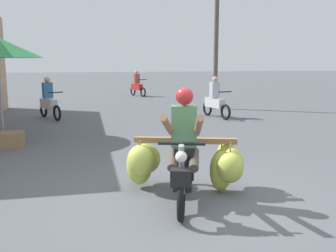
# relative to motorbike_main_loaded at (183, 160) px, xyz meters

# --- Properties ---
(ground_plane) EXTENTS (120.00, 120.00, 0.00)m
(ground_plane) POSITION_rel_motorbike_main_loaded_xyz_m (-0.02, -0.49, -0.50)
(ground_plane) COLOR #56595E
(motorbike_main_loaded) EXTENTS (1.82, 1.98, 1.58)m
(motorbike_main_loaded) POSITION_rel_motorbike_main_loaded_xyz_m (0.00, 0.00, 0.00)
(motorbike_main_loaded) COLOR black
(motorbike_main_loaded) RESTS_ON ground
(motorbike_distant_ahead_left) EXTENTS (0.88, 1.47, 1.40)m
(motorbike_distant_ahead_left) POSITION_rel_motorbike_main_loaded_xyz_m (-2.58, 7.89, 0.07)
(motorbike_distant_ahead_left) COLOR black
(motorbike_distant_ahead_left) RESTS_ON ground
(motorbike_distant_ahead_right) EXTENTS (0.77, 1.53, 1.40)m
(motorbike_distant_ahead_right) POSITION_rel_motorbike_main_loaded_xyz_m (1.38, 15.39, 0.07)
(motorbike_distant_ahead_right) COLOR black
(motorbike_distant_ahead_right) RESTS_ON ground
(motorbike_distant_far_ahead) EXTENTS (0.63, 1.59, 1.40)m
(motorbike_distant_far_ahead) POSITION_rel_motorbike_main_loaded_xyz_m (2.95, 7.02, 0.07)
(motorbike_distant_far_ahead) COLOR black
(motorbike_distant_far_ahead) RESTS_ON ground
(produce_crate) EXTENTS (0.56, 0.40, 0.36)m
(produce_crate) POSITION_rel_motorbike_main_loaded_xyz_m (-3.04, 3.64, -0.32)
(produce_crate) COLOR olive
(produce_crate) RESTS_ON ground
(utility_pole) EXTENTS (0.18, 0.18, 5.94)m
(utility_pole) POSITION_rel_motorbike_main_loaded_xyz_m (3.74, 9.31, 2.47)
(utility_pole) COLOR brown
(utility_pole) RESTS_ON ground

